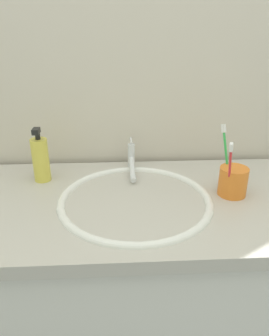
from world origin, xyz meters
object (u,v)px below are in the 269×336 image
Objects in this scene: toothbrush_cup at (233,181)px; toothbrush_red at (230,167)px; faucet at (132,161)px; toothbrush_green at (226,154)px; soap_dispenser at (41,159)px.

toothbrush_red is at bearing -128.37° from toothbrush_cup.
toothbrush_green is at bearing -27.26° from faucet.
soap_dispenser is (-0.55, 0.17, -0.03)m from toothbrush_red.
toothbrush_red is 1.00× the size of soap_dispenser.
faucet is 2.05× the size of toothbrush_cup.
toothbrush_green is 0.58m from soap_dispenser.
toothbrush_cup is at bearing -31.72° from faucet.
faucet is at bearing 152.74° from toothbrush_green.
toothbrush_cup is 0.08m from toothbrush_red.
soap_dispenser reaches higher than faucet.
soap_dispenser is at bearing 163.31° from toothbrush_red.
toothbrush_cup is 0.48× the size of toothbrush_red.
faucet is 0.35m from toothbrush_red.
toothbrush_green reaches higher than faucet.
toothbrush_green is 1.10× the size of toothbrush_red.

